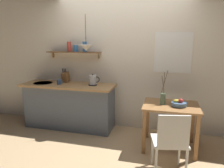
{
  "coord_description": "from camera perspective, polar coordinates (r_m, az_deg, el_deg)",
  "views": [
    {
      "loc": [
        0.83,
        -3.3,
        1.75
      ],
      "look_at": [
        -0.1,
        0.25,
        0.95
      ],
      "focal_mm": 33.39,
      "sensor_mm": 36.0,
      "label": 1
    }
  ],
  "objects": [
    {
      "name": "wall_shelf",
      "position": [
        4.18,
        -10.05,
        9.19
      ],
      "size": [
        1.09,
        0.2,
        0.33
      ],
      "color": "brown"
    },
    {
      "name": "coffee_mug_by_sink",
      "position": [
        4.15,
        -14.23,
        0.56
      ],
      "size": [
        0.12,
        0.08,
        0.09
      ],
      "color": "#3D5B89",
      "rests_on": "kitchen_counter"
    },
    {
      "name": "ground_plane",
      "position": [
        3.83,
        0.51,
        -14.9
      ],
      "size": [
        14.0,
        14.0,
        0.0
      ],
      "primitive_type": "plane",
      "color": "tan"
    },
    {
      "name": "dining_chair_near",
      "position": [
        2.83,
        15.79,
        -14.6
      ],
      "size": [
        0.51,
        0.47,
        0.87
      ],
      "color": "white",
      "rests_on": "ground_plane"
    },
    {
      "name": "pendant_lamp",
      "position": [
        3.85,
        -7.12,
        9.85
      ],
      "size": [
        0.24,
        0.24,
        0.64
      ],
      "color": "black"
    },
    {
      "name": "electric_kettle",
      "position": [
        3.94,
        -5.26,
        1.02
      ],
      "size": [
        0.25,
        0.17,
        0.22
      ],
      "color": "black",
      "rests_on": "kitchen_counter"
    },
    {
      "name": "kitchen_counter",
      "position": [
        4.26,
        -11.61,
        -5.72
      ],
      "size": [
        1.83,
        0.63,
        0.89
      ],
      "color": "slate",
      "rests_on": "ground_plane"
    },
    {
      "name": "dining_table",
      "position": [
        3.46,
        15.72,
        -7.63
      ],
      "size": [
        0.86,
        0.66,
        0.73
      ],
      "color": "#9E6B3D",
      "rests_on": "ground_plane"
    },
    {
      "name": "fruit_bowl",
      "position": [
        3.37,
        17.88,
        -5.02
      ],
      "size": [
        0.23,
        0.23,
        0.13
      ],
      "color": "#51759E",
      "rests_on": "dining_table"
    },
    {
      "name": "back_wall",
      "position": [
        4.02,
        5.67,
        6.53
      ],
      "size": [
        6.8,
        0.11,
        2.7
      ],
      "color": "silver",
      "rests_on": "ground_plane"
    },
    {
      "name": "knife_block",
      "position": [
        4.29,
        -12.61,
        1.91
      ],
      "size": [
        0.11,
        0.18,
        0.29
      ],
      "color": "brown",
      "rests_on": "kitchen_counter"
    },
    {
      "name": "twig_vase",
      "position": [
        3.39,
        13.79,
        -3.78
      ],
      "size": [
        0.1,
        0.09,
        0.55
      ],
      "color": "#567056",
      "rests_on": "dining_table"
    }
  ]
}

